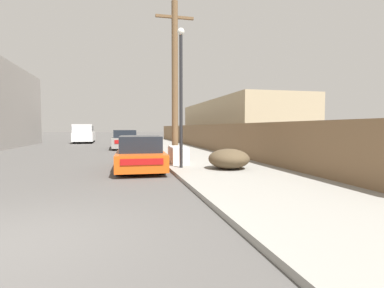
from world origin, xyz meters
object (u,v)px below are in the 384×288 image
Objects in this scene: utility_pole at (175,78)px; street_lamp at (181,88)px; brush_pile at (229,159)px; pickup_truck at (84,134)px; parked_sports_car_red at (140,154)px; discarded_fridge at (178,155)px; car_parked_mid at (124,140)px.

utility_pole is 1.45× the size of street_lamp.
pickup_truck is at bearing 108.09° from brush_pile.
discarded_fridge is at bearing 26.12° from parked_sports_car_red.
utility_pole reaches higher than street_lamp.
utility_pole is (2.24, -9.30, 3.25)m from car_parked_mid.
parked_sports_car_red is 0.65× the size of utility_pole.
street_lamp is at bearing -26.47° from parked_sports_car_red.
discarded_fridge is 3.00m from street_lamp.
parked_sports_car_red is at bearing -88.72° from car_parked_mid.
discarded_fridge is 0.33× the size of street_lamp.
pickup_truck is 23.19m from street_lamp.
brush_pile is at bearing 106.37° from pickup_truck.
parked_sports_car_red reaches higher than brush_pile.
pickup_truck is (-4.46, 21.53, 0.38)m from parked_sports_car_red.
street_lamp reaches higher than brush_pile.
discarded_fridge is 21.68m from pickup_truck.
car_parked_mid is (-0.43, 11.75, 0.08)m from parked_sports_car_red.
car_parked_mid is at bearing 94.13° from parked_sports_car_red.
pickup_truck is 3.79× the size of brush_pile.
utility_pole is (6.27, -19.09, 2.95)m from pickup_truck.
utility_pole is at bearing 55.58° from parked_sports_car_red.
discarded_fridge is 3.86m from utility_pole.
street_lamp is 3.30× the size of brush_pile.
street_lamp is (1.89, -12.53, 2.38)m from car_parked_mid.
street_lamp is at bearing 156.51° from brush_pile.
discarded_fridge is at bearing -95.98° from utility_pole.
brush_pile is at bearing -76.03° from car_parked_mid.
street_lamp is at bearing -94.65° from discarded_fridge.
discarded_fridge is 1.79m from parked_sports_car_red.
utility_pole is 5.38m from brush_pile.
brush_pile is (7.52, -23.02, -0.49)m from pickup_truck.
brush_pile is (1.44, -2.22, 0.02)m from discarded_fridge.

